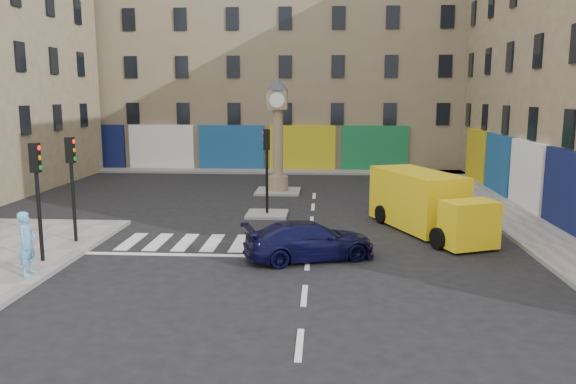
# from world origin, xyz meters

# --- Properties ---
(ground) EXTENTS (120.00, 120.00, 0.00)m
(ground) POSITION_xyz_m (0.00, 0.00, 0.00)
(ground) COLOR black
(ground) RESTS_ON ground
(sidewalk_right) EXTENTS (2.60, 30.00, 0.15)m
(sidewalk_right) POSITION_xyz_m (8.70, 10.00, 0.07)
(sidewalk_right) COLOR gray
(sidewalk_right) RESTS_ON ground
(sidewalk_far) EXTENTS (32.00, 2.40, 0.15)m
(sidewalk_far) POSITION_xyz_m (-4.00, 22.20, 0.07)
(sidewalk_far) COLOR gray
(sidewalk_far) RESTS_ON ground
(island_near) EXTENTS (1.80, 1.80, 0.12)m
(island_near) POSITION_xyz_m (-2.00, 8.00, 0.06)
(island_near) COLOR gray
(island_near) RESTS_ON ground
(island_far) EXTENTS (2.40, 2.40, 0.12)m
(island_far) POSITION_xyz_m (-2.00, 14.00, 0.06)
(island_far) COLOR gray
(island_far) RESTS_ON ground
(building_far) EXTENTS (32.00, 10.00, 17.00)m
(building_far) POSITION_xyz_m (-4.00, 28.00, 8.50)
(building_far) COLOR #837457
(building_far) RESTS_ON ground
(traffic_light_left_near) EXTENTS (0.28, 0.22, 3.70)m
(traffic_light_left_near) POSITION_xyz_m (-8.30, 0.20, 2.62)
(traffic_light_left_near) COLOR black
(traffic_light_left_near) RESTS_ON sidewalk_left
(traffic_light_left_far) EXTENTS (0.28, 0.22, 3.70)m
(traffic_light_left_far) POSITION_xyz_m (-8.30, 2.60, 2.62)
(traffic_light_left_far) COLOR black
(traffic_light_left_far) RESTS_ON sidewalk_left
(traffic_light_island) EXTENTS (0.28, 0.22, 3.70)m
(traffic_light_island) POSITION_xyz_m (-2.00, 8.00, 2.59)
(traffic_light_island) COLOR black
(traffic_light_island) RESTS_ON island_near
(clock_pillar) EXTENTS (1.20, 1.20, 6.10)m
(clock_pillar) POSITION_xyz_m (-2.00, 14.00, 3.55)
(clock_pillar) COLOR tan
(clock_pillar) RESTS_ON island_far
(navy_sedan) EXTENTS (4.63, 3.10, 1.24)m
(navy_sedan) POSITION_xyz_m (0.05, 1.41, 0.62)
(navy_sedan) COLOR black
(navy_sedan) RESTS_ON ground
(yellow_van) EXTENTS (4.06, 6.53, 2.29)m
(yellow_van) POSITION_xyz_m (4.45, 5.46, 1.14)
(yellow_van) COLOR yellow
(yellow_van) RESTS_ON ground
(pedestrian_blue) EXTENTS (0.47, 0.69, 1.86)m
(pedestrian_blue) POSITION_xyz_m (-8.00, -1.17, 1.08)
(pedestrian_blue) COLOR #62A8E1
(pedestrian_blue) RESTS_ON sidewalk_left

